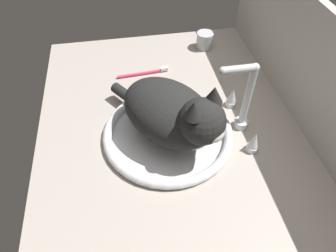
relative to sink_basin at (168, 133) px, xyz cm
name	(u,v)px	position (x,y,z in cm)	size (l,w,h in cm)	color
countertop	(173,150)	(3.99, 0.81, -2.64)	(116.45, 74.42, 3.00)	#ADA399
backsplash_wall	(323,90)	(3.99, 39.22, 13.32)	(116.45, 2.40, 34.91)	beige
sink_basin	(168,133)	(0.00, 0.00, 0.00)	(36.22, 36.22, 2.58)	white
faucet	(243,105)	(0.00, 20.57, 7.30)	(21.19, 11.15, 21.78)	silver
cat	(175,114)	(1.93, 1.37, 9.06)	(36.41, 31.08, 19.51)	black
metal_jar	(205,40)	(-42.00, 21.51, 1.93)	(6.30, 6.30, 6.11)	#B2B5BA
toothbrush	(144,73)	(-29.22, -3.19, -0.52)	(2.42, 17.80, 1.70)	#D83359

